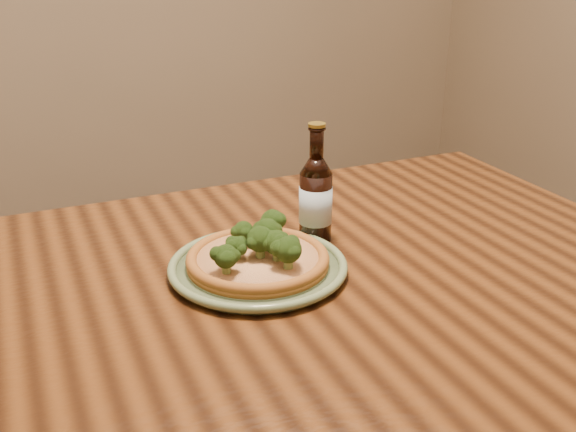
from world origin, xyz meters
name	(u,v)px	position (x,y,z in m)	size (l,w,h in m)	color
table	(199,354)	(0.00, 0.10, 0.66)	(1.60, 0.90, 0.75)	#4F2A11
plate	(258,267)	(0.11, 0.14, 0.76)	(0.28, 0.28, 0.02)	#687B55
pizza	(259,255)	(0.12, 0.14, 0.78)	(0.22, 0.22, 0.07)	#965921
beer_bottle	(316,198)	(0.25, 0.22, 0.83)	(0.06, 0.06, 0.21)	black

